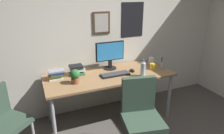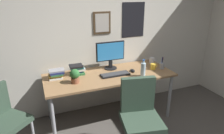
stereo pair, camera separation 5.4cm
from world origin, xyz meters
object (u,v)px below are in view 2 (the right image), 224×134
object	(u,v)px
book_stack_right	(56,74)
book_stack_left	(77,69)
pen_cup	(162,66)
office_chair	(140,113)
computer_mouse	(133,71)
coffee_mug_far	(152,61)
water_bottle	(143,69)
keyboard	(115,74)
coffee_mug_near	(153,67)
monitor	(110,54)
side_chair	(3,117)
potted_plant	(75,76)

from	to	relation	value
book_stack_right	book_stack_left	bearing A→B (deg)	8.93
pen_cup	book_stack_left	world-z (taller)	pen_cup
office_chair	computer_mouse	bearing A→B (deg)	70.12
coffee_mug_far	book_stack_left	xyz separation A→B (m)	(-1.28, 0.01, 0.02)
water_bottle	book_stack_right	xyz separation A→B (m)	(-1.17, 0.38, -0.04)
computer_mouse	water_bottle	bearing A→B (deg)	-74.40
coffee_mug_far	pen_cup	world-z (taller)	pen_cup
office_chair	water_bottle	xyz separation A→B (m)	(0.32, 0.52, 0.34)
keyboard	book_stack_right	size ratio (longest dim) A/B	1.94
computer_mouse	coffee_mug_near	size ratio (longest dim) A/B	0.92
office_chair	monitor	distance (m)	1.09
side_chair	pen_cup	world-z (taller)	pen_cup
pen_cup	water_bottle	bearing A→B (deg)	-161.12
potted_plant	pen_cup	xyz separation A→B (m)	(1.39, 0.01, -0.05)
office_chair	potted_plant	xyz separation A→B (m)	(-0.63, 0.66, 0.34)
office_chair	potted_plant	distance (m)	0.98
keyboard	potted_plant	xyz separation A→B (m)	(-0.60, -0.04, 0.09)
computer_mouse	potted_plant	distance (m)	0.91
side_chair	coffee_mug_near	xyz separation A→B (m)	(2.16, 0.12, 0.30)
book_stack_right	keyboard	bearing A→B (deg)	-13.71
office_chair	keyboard	xyz separation A→B (m)	(-0.04, 0.70, 0.24)
pen_cup	book_stack_left	xyz separation A→B (m)	(-1.30, 0.28, 0.02)
office_chair	coffee_mug_far	size ratio (longest dim) A/B	7.96
coffee_mug_near	book_stack_right	size ratio (longest dim) A/B	0.54
potted_plant	keyboard	bearing A→B (deg)	4.08
coffee_mug_far	book_stack_left	size ratio (longest dim) A/B	0.55
water_bottle	book_stack_left	bearing A→B (deg)	153.64
monitor	book_stack_left	xyz separation A→B (m)	(-0.54, -0.04, -0.17)
book_stack_left	book_stack_right	xyz separation A→B (m)	(-0.31, -0.05, -0.01)
coffee_mug_far	book_stack_right	world-z (taller)	book_stack_right
coffee_mug_near	monitor	bearing A→B (deg)	155.27
keyboard	book_stack_left	world-z (taller)	book_stack_left
office_chair	keyboard	size ratio (longest dim) A/B	2.21
side_chair	monitor	xyz separation A→B (m)	(1.55, 0.41, 0.50)
monitor	side_chair	bearing A→B (deg)	-165.27
coffee_mug_near	book_stack_left	bearing A→B (deg)	167.97
coffee_mug_far	book_stack_right	size ratio (longest dim) A/B	0.54
office_chair	book_stack_right	world-z (taller)	office_chair
side_chair	water_bottle	bearing A→B (deg)	-1.78
side_chair	pen_cup	distance (m)	2.32
keyboard	potted_plant	world-z (taller)	potted_plant
computer_mouse	water_bottle	world-z (taller)	water_bottle
monitor	potted_plant	xyz separation A→B (m)	(-0.63, -0.32, -0.13)
side_chair	coffee_mug_far	bearing A→B (deg)	9.02
keyboard	pen_cup	xyz separation A→B (m)	(0.79, -0.04, 0.04)
coffee_mug_far	potted_plant	world-z (taller)	potted_plant
side_chair	book_stack_right	world-z (taller)	book_stack_right
computer_mouse	book_stack_left	size ratio (longest dim) A/B	0.50
potted_plant	coffee_mug_near	bearing A→B (deg)	1.98
computer_mouse	water_bottle	distance (m)	0.23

